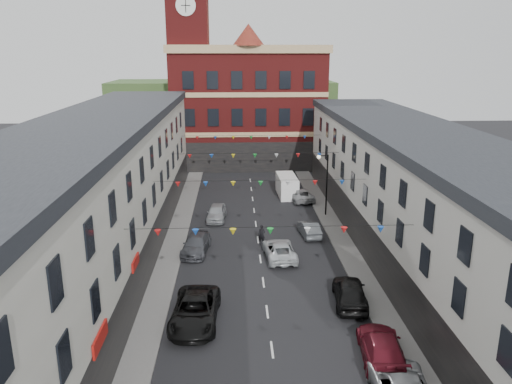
{
  "coord_description": "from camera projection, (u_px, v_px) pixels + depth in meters",
  "views": [
    {
      "loc": [
        -1.86,
        -31.11,
        15.29
      ],
      "look_at": [
        -0.16,
        7.88,
        4.22
      ],
      "focal_mm": 35.0,
      "sensor_mm": 36.0,
      "label": 1
    }
  ],
  "objects": [
    {
      "name": "car_left_c",
      "position": [
        195.0,
        311.0,
        28.88
      ],
      "size": [
        2.9,
        5.81,
        1.58
      ],
      "primitive_type": "imported",
      "rotation": [
        0.0,
        0.0,
        -0.05
      ],
      "color": "black",
      "rests_on": "ground"
    },
    {
      "name": "pavement_left",
      "position": [
        166.0,
        271.0,
        35.77
      ],
      "size": [
        1.8,
        64.0,
        0.15
      ],
      "primitive_type": "cube",
      "color": "#605E5B",
      "rests_on": "ground"
    },
    {
      "name": "car_right_f",
      "position": [
        301.0,
        195.0,
        52.67
      ],
      "size": [
        2.73,
        4.91,
        1.3
      ],
      "primitive_type": "imported",
      "rotation": [
        0.0,
        0.0,
        3.27
      ],
      "color": "#9A9C9F",
      "rests_on": "ground"
    },
    {
      "name": "pedestrian",
      "position": [
        262.0,
        235.0,
        40.76
      ],
      "size": [
        0.7,
        0.59,
        1.63
      ],
      "primitive_type": "imported",
      "rotation": [
        0.0,
        0.0,
        -0.4
      ],
      "color": "black",
      "rests_on": "ground"
    },
    {
      "name": "terrace_left",
      "position": [
        86.0,
        206.0,
        33.16
      ],
      "size": [
        8.4,
        56.0,
        10.7
      ],
      "color": "beige",
      "rests_on": "ground"
    },
    {
      "name": "ground",
      "position": [
        263.0,
        282.0,
        34.15
      ],
      "size": [
        160.0,
        160.0,
        0.0
      ],
      "primitive_type": "plane",
      "color": "black",
      "rests_on": "ground"
    },
    {
      "name": "car_left_d",
      "position": [
        196.0,
        244.0,
        39.08
      ],
      "size": [
        2.44,
        4.84,
        1.35
      ],
      "primitive_type": "imported",
      "rotation": [
        0.0,
        0.0,
        -0.12
      ],
      "color": "#46484E",
      "rests_on": "ground"
    },
    {
      "name": "car_left_e",
      "position": [
        216.0,
        213.0,
        46.63
      ],
      "size": [
        1.97,
        4.28,
        1.42
      ],
      "primitive_type": "imported",
      "rotation": [
        0.0,
        0.0,
        -0.07
      ],
      "color": "#9FA3A8",
      "rests_on": "ground"
    },
    {
      "name": "car_right_c",
      "position": [
        382.0,
        348.0,
        25.35
      ],
      "size": [
        2.61,
        5.31,
        1.49
      ],
      "primitive_type": "imported",
      "rotation": [
        0.0,
        0.0,
        3.04
      ],
      "color": "maroon",
      "rests_on": "ground"
    },
    {
      "name": "car_right_e",
      "position": [
        309.0,
        229.0,
        42.61
      ],
      "size": [
        1.72,
        3.98,
        1.27
      ],
      "primitive_type": "imported",
      "rotation": [
        0.0,
        0.0,
        3.24
      ],
      "color": "#54585C",
      "rests_on": "ground"
    },
    {
      "name": "white_van",
      "position": [
        287.0,
        186.0,
        54.4
      ],
      "size": [
        2.1,
        5.04,
        2.2
      ],
      "primitive_type": "cube",
      "rotation": [
        0.0,
        0.0,
        0.04
      ],
      "color": "white",
      "rests_on": "ground"
    },
    {
      "name": "civic_building",
      "position": [
        248.0,
        105.0,
        68.41
      ],
      "size": [
        20.6,
        13.3,
        18.5
      ],
      "color": "maroon",
      "rests_on": "ground"
    },
    {
      "name": "clock_tower",
      "position": [
        189.0,
        54.0,
        63.4
      ],
      "size": [
        5.6,
        5.6,
        30.0
      ],
      "color": "maroon",
      "rests_on": "ground"
    },
    {
      "name": "street_lamp",
      "position": [
        324.0,
        177.0,
        46.82
      ],
      "size": [
        1.1,
        0.36,
        6.0
      ],
      "color": "black",
      "rests_on": "ground"
    },
    {
      "name": "car_right_d",
      "position": [
        350.0,
        292.0,
        31.03
      ],
      "size": [
        2.42,
        4.96,
        1.63
      ],
      "primitive_type": "imported",
      "rotation": [
        0.0,
        0.0,
        3.04
      ],
      "color": "black",
      "rests_on": "ground"
    },
    {
      "name": "moving_car",
      "position": [
        279.0,
        250.0,
        38.01
      ],
      "size": [
        2.56,
        4.95,
        1.34
      ],
      "primitive_type": "imported",
      "rotation": [
        0.0,
        0.0,
        3.21
      ],
      "color": "silver",
      "rests_on": "ground"
    },
    {
      "name": "distant_hill",
      "position": [
        223.0,
        109.0,
        92.21
      ],
      "size": [
        40.0,
        14.0,
        10.0
      ],
      "primitive_type": "cube",
      "color": "#2D4B23",
      "rests_on": "ground"
    },
    {
      "name": "terrace_right",
      "position": [
        434.0,
        208.0,
        34.28
      ],
      "size": [
        8.4,
        56.0,
        9.7
      ],
      "color": "#B5B3AA",
      "rests_on": "ground"
    },
    {
      "name": "pavement_right",
      "position": [
        356.0,
        267.0,
        36.35
      ],
      "size": [
        1.8,
        64.0,
        0.15
      ],
      "primitive_type": "cube",
      "color": "#605E5B",
      "rests_on": "ground"
    }
  ]
}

